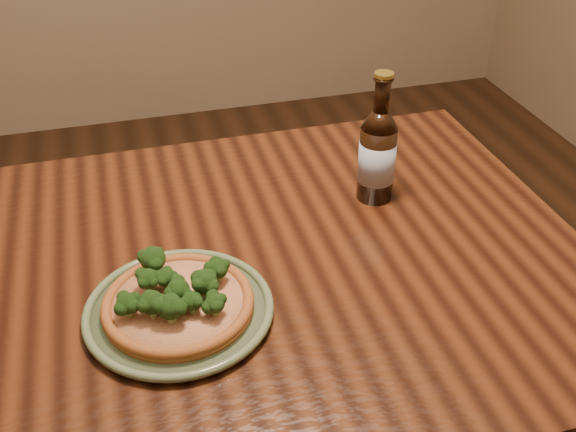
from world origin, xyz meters
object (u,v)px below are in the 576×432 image
object	(u,v)px
beer_bottle	(377,154)
plate	(179,310)
table	(133,324)
pizza	(177,300)

from	to	relation	value
beer_bottle	plate	bearing A→B (deg)	-130.53
table	plate	world-z (taller)	plate
table	beer_bottle	xyz separation A→B (m)	(0.49, 0.13, 0.19)
table	plate	xyz separation A→B (m)	(0.07, -0.10, 0.10)
plate	pizza	bearing A→B (deg)	135.60
beer_bottle	table	bearing A→B (deg)	-144.72
plate	beer_bottle	world-z (taller)	beer_bottle
table	beer_bottle	world-z (taller)	beer_bottle
table	beer_bottle	size ratio (longest dim) A/B	6.22
plate	pizza	size ratio (longest dim) A/B	1.26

